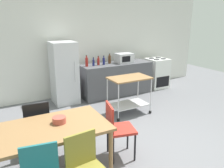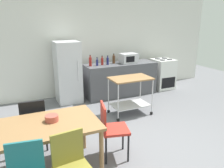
# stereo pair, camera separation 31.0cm
# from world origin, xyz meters

# --- Properties ---
(ground_plane) EXTENTS (12.00, 12.00, 0.00)m
(ground_plane) POSITION_xyz_m (0.00, 0.00, 0.00)
(ground_plane) COLOR slate
(back_wall) EXTENTS (8.40, 0.12, 2.90)m
(back_wall) POSITION_xyz_m (0.00, 3.20, 1.45)
(back_wall) COLOR silver
(back_wall) RESTS_ON ground_plane
(kitchen_counter) EXTENTS (2.00, 0.64, 0.90)m
(kitchen_counter) POSITION_xyz_m (0.90, 2.60, 0.45)
(kitchen_counter) COLOR #4C4C51
(kitchen_counter) RESTS_ON ground_plane
(dining_table) EXTENTS (1.50, 0.90, 0.75)m
(dining_table) POSITION_xyz_m (-1.57, 0.01, 0.67)
(dining_table) COLOR olive
(dining_table) RESTS_ON ground_plane
(chair_black) EXTENTS (0.43, 0.43, 0.89)m
(chair_black) POSITION_xyz_m (-1.62, 0.70, 0.52)
(chair_black) COLOR black
(chair_black) RESTS_ON ground_plane
(chair_red) EXTENTS (0.48, 0.48, 0.89)m
(chair_red) POSITION_xyz_m (-0.58, -0.02, 0.52)
(chair_red) COLOR #B72D23
(chair_red) RESTS_ON ground_plane
(chair_olive) EXTENTS (0.44, 0.44, 0.89)m
(chair_olive) POSITION_xyz_m (-1.36, -0.69, 0.52)
(chair_olive) COLOR olive
(chair_olive) RESTS_ON ground_plane
(stove_oven) EXTENTS (0.60, 0.61, 0.92)m
(stove_oven) POSITION_xyz_m (2.35, 2.62, 0.45)
(stove_oven) COLOR white
(stove_oven) RESTS_ON ground_plane
(refrigerator) EXTENTS (0.60, 0.63, 1.55)m
(refrigerator) POSITION_xyz_m (-0.55, 2.70, 0.78)
(refrigerator) COLOR silver
(refrigerator) RESTS_ON ground_plane
(kitchen_cart) EXTENTS (0.91, 0.57, 0.85)m
(kitchen_cart) POSITION_xyz_m (0.50, 1.32, 0.57)
(kitchen_cart) COLOR olive
(kitchen_cart) RESTS_ON ground_plane
(bottle_olive_oil) EXTENTS (0.07, 0.07, 0.29)m
(bottle_olive_oil) POSITION_xyz_m (0.03, 2.61, 1.02)
(bottle_olive_oil) COLOR maroon
(bottle_olive_oil) RESTS_ON kitchen_counter
(bottle_vinegar) EXTENTS (0.06, 0.06, 0.23)m
(bottle_vinegar) POSITION_xyz_m (0.21, 2.59, 0.99)
(bottle_vinegar) COLOR navy
(bottle_vinegar) RESTS_ON kitchen_counter
(bottle_wine) EXTENTS (0.07, 0.07, 0.24)m
(bottle_wine) POSITION_xyz_m (0.37, 2.63, 1.00)
(bottle_wine) COLOR maroon
(bottle_wine) RESTS_ON kitchen_counter
(bottle_sesame_oil) EXTENTS (0.07, 0.07, 0.24)m
(bottle_sesame_oil) POSITION_xyz_m (0.51, 2.60, 1.00)
(bottle_sesame_oil) COLOR navy
(bottle_sesame_oil) RESTS_ON kitchen_counter
(bottle_soy_sauce) EXTENTS (0.08, 0.08, 0.27)m
(bottle_soy_sauce) POSITION_xyz_m (0.73, 2.69, 1.01)
(bottle_soy_sauce) COLOR #4C2D19
(bottle_soy_sauce) RESTS_ON kitchen_counter
(microwave) EXTENTS (0.46, 0.35, 0.26)m
(microwave) POSITION_xyz_m (1.14, 2.59, 1.03)
(microwave) COLOR silver
(microwave) RESTS_ON kitchen_counter
(fruit_bowl) EXTENTS (0.18, 0.18, 0.09)m
(fruit_bowl) POSITION_xyz_m (-1.43, 0.07, 0.79)
(fruit_bowl) COLOR #B24C3F
(fruit_bowl) RESTS_ON dining_table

